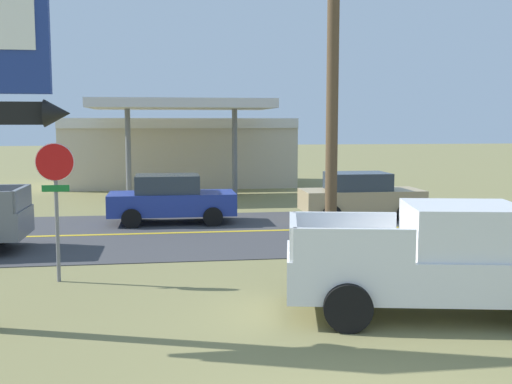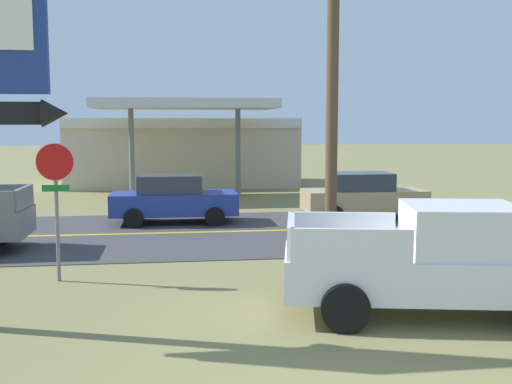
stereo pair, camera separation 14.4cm
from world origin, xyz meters
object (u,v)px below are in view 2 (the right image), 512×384
object	(u,v)px
stop_sign	(56,187)
car_tan_mid_lane	(363,196)
utility_pole	(333,36)
gas_station	(183,149)
pickup_white_parked_on_lawn	(438,261)
car_blue_far_lane	(173,199)

from	to	relation	value
stop_sign	car_tan_mid_lane	bearing A→B (deg)	39.65
utility_pole	gas_station	size ratio (longest dim) A/B	0.82
car_tan_mid_lane	gas_station	bearing A→B (deg)	114.49
pickup_white_parked_on_lawn	car_blue_far_lane	size ratio (longest dim) A/B	1.31
stop_sign	car_tan_mid_lane	distance (m)	11.79
car_blue_far_lane	stop_sign	bearing A→B (deg)	-108.11
stop_sign	car_blue_far_lane	distance (m)	7.97
gas_station	car_tan_mid_lane	bearing A→B (deg)	-65.51
gas_station	car_blue_far_lane	bearing A→B (deg)	-92.59
utility_pole	stop_sign	bearing A→B (deg)	177.19
pickup_white_parked_on_lawn	car_blue_far_lane	bearing A→B (deg)	112.82
car_blue_far_lane	car_tan_mid_lane	bearing A→B (deg)	0.00
gas_station	pickup_white_parked_on_lawn	bearing A→B (deg)	-80.62
stop_sign	utility_pole	distance (m)	6.67
gas_station	car_blue_far_lane	xyz separation A→B (m)	(-0.59, -13.15, -1.11)
utility_pole	pickup_white_parked_on_lawn	xyz separation A→B (m)	(1.14, -3.05, -4.24)
car_blue_far_lane	gas_station	bearing A→B (deg)	87.41
utility_pole	car_blue_far_lane	bearing A→B (deg)	113.70
gas_station	pickup_white_parked_on_lawn	size ratio (longest dim) A/B	2.19
utility_pole	car_tan_mid_lane	size ratio (longest dim) A/B	2.35
gas_station	car_blue_far_lane	world-z (taller)	gas_station
stop_sign	pickup_white_parked_on_lawn	size ratio (longest dim) A/B	0.54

